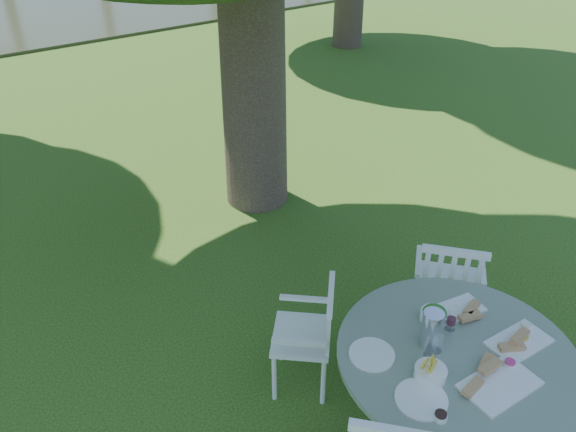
% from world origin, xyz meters
% --- Properties ---
extents(ground, '(140.00, 140.00, 0.00)m').
position_xyz_m(ground, '(0.00, 0.00, 0.00)').
color(ground, '#1F400D').
rests_on(ground, ground).
extents(table, '(1.41, 1.41, 0.74)m').
position_xyz_m(table, '(0.01, -1.44, 0.60)').
color(table, black).
rests_on(table, ground).
extents(chair_ne, '(0.62, 0.63, 0.91)m').
position_xyz_m(chair_ne, '(0.70, -0.84, 0.53)').
color(chair_ne, white).
rests_on(chair_ne, ground).
extents(chair_nw, '(0.58, 0.58, 0.84)m').
position_xyz_m(chair_nw, '(-0.38, -0.60, 0.49)').
color(chair_nw, white).
rests_on(chair_nw, ground).
extents(tableware, '(1.12, 0.85, 0.24)m').
position_xyz_m(tableware, '(-0.04, -1.39, 0.78)').
color(tableware, white).
rests_on(tableware, table).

